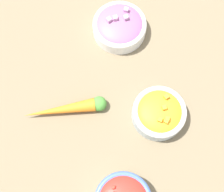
{
  "coord_description": "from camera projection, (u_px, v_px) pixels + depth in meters",
  "views": [
    {
      "loc": [
        0.21,
        0.08,
        0.7
      ],
      "look_at": [
        0.0,
        0.0,
        0.03
      ],
      "focal_mm": 50.0,
      "sensor_mm": 36.0,
      "label": 1
    }
  ],
  "objects": [
    {
      "name": "bowl_red_onion",
      "position": [
        120.0,
        26.0,
        0.77
      ],
      "size": [
        0.13,
        0.13,
        0.06
      ],
      "color": "white",
      "rests_on": "ground_plane"
    },
    {
      "name": "ground_plane",
      "position": [
        112.0,
        100.0,
        0.73
      ],
      "size": [
        3.0,
        3.0,
        0.0
      ],
      "primitive_type": "plane",
      "color": "#75664C"
    },
    {
      "name": "loose_carrot",
      "position": [
        68.0,
        109.0,
        0.71
      ],
      "size": [
        0.12,
        0.18,
        0.03
      ],
      "rotation": [
        0.0,
        0.0,
        5.23
      ],
      "color": "orange",
      "rests_on": "ground_plane"
    },
    {
      "name": "bowl_squash",
      "position": [
        159.0,
        112.0,
        0.7
      ],
      "size": [
        0.12,
        0.12,
        0.06
      ],
      "color": "#B2C1CC",
      "rests_on": "ground_plane"
    }
  ]
}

